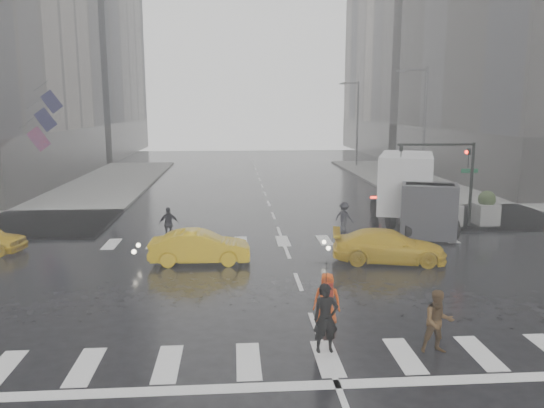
{
  "coord_description": "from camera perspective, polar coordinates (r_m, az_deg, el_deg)",
  "views": [
    {
      "loc": [
        -2.32,
        -18.36,
        6.26
      ],
      "look_at": [
        -0.81,
        2.0,
        2.53
      ],
      "focal_mm": 35.0,
      "sensor_mm": 36.0,
      "label": 1
    }
  ],
  "objects": [
    {
      "name": "flag_cluster",
      "position": [
        39.01,
        -23.6,
        8.59
      ],
      "size": [
        2.87,
        3.06,
        4.69
      ],
      "color": "#59595B",
      "rests_on": "ground"
    },
    {
      "name": "planter_west",
      "position": [
        28.64,
        14.84,
        -0.61
      ],
      "size": [
        1.1,
        1.1,
        1.8
      ],
      "color": "slate",
      "rests_on": "ground"
    },
    {
      "name": "planter_mid",
      "position": [
        29.35,
        18.54,
        -0.55
      ],
      "size": [
        1.1,
        1.1,
        1.8
      ],
      "color": "slate",
      "rests_on": "ground"
    },
    {
      "name": "pedestrian_black",
      "position": [
        13.78,
        5.85,
        -9.61
      ],
      "size": [
        1.02,
        1.04,
        2.43
      ],
      "rotation": [
        0.0,
        0.0,
        0.06
      ],
      "color": "black",
      "rests_on": "ground"
    },
    {
      "name": "pedestrian_far_a",
      "position": [
        25.66,
        -11.03,
        -2.11
      ],
      "size": [
        1.02,
        0.7,
        1.62
      ],
      "primitive_type": "imported",
      "rotation": [
        0.0,
        0.0,
        3.28
      ],
      "color": "black",
      "rests_on": "ground"
    },
    {
      "name": "taxi_mid",
      "position": [
        21.8,
        -7.76,
        -4.6
      ],
      "size": [
        4.08,
        1.47,
        1.34
      ],
      "primitive_type": "imported",
      "rotation": [
        0.0,
        0.0,
        1.56
      ],
      "color": "gold",
      "rests_on": "ground"
    },
    {
      "name": "street_lamp_near",
      "position": [
        38.7,
        15.86,
        8.02
      ],
      "size": [
        2.15,
        0.22,
        9.0
      ],
      "color": "#59595B",
      "rests_on": "ground"
    },
    {
      "name": "box_truck",
      "position": [
        28.79,
        14.77,
        1.54
      ],
      "size": [
        2.67,
        7.12,
        3.78
      ],
      "rotation": [
        0.0,
        0.0,
        -0.34
      ],
      "color": "silver",
      "rests_on": "ground"
    },
    {
      "name": "sidewalk_ne",
      "position": [
        42.43,
        26.78,
        0.85
      ],
      "size": [
        35.0,
        35.0,
        0.15
      ],
      "primitive_type": "cube",
      "color": "slate",
      "rests_on": "ground"
    },
    {
      "name": "taxi_rear",
      "position": [
        22.25,
        12.45,
        -4.46
      ],
      "size": [
        4.31,
        2.54,
        1.33
      ],
      "primitive_type": "imported",
      "rotation": [
        0.0,
        0.0,
        1.4
      ],
      "color": "gold",
      "rests_on": "ground"
    },
    {
      "name": "traffic_signal_pole",
      "position": [
        28.86,
        18.95,
        3.74
      ],
      "size": [
        4.45,
        0.42,
        4.5
      ],
      "color": "black",
      "rests_on": "ground"
    },
    {
      "name": "ground",
      "position": [
        19.53,
        2.85,
        -8.35
      ],
      "size": [
        120.0,
        120.0,
        0.0
      ],
      "primitive_type": "plane",
      "color": "black",
      "rests_on": "ground"
    },
    {
      "name": "street_lamp_far",
      "position": [
        57.9,
        9.05,
        8.93
      ],
      "size": [
        2.15,
        0.22,
        9.0
      ],
      "color": "#59595B",
      "rests_on": "ground"
    },
    {
      "name": "road_markings",
      "position": [
        19.53,
        2.85,
        -8.33
      ],
      "size": [
        18.0,
        48.0,
        0.01
      ],
      "primitive_type": null,
      "color": "silver",
      "rests_on": "ground"
    },
    {
      "name": "pedestrian_orange",
      "position": [
        15.58,
        5.92,
        -10.18
      ],
      "size": [
        0.88,
        0.67,
        1.6
      ],
      "rotation": [
        0.0,
        0.0,
        -0.23
      ],
      "color": "#CD420E",
      "rests_on": "ground"
    },
    {
      "name": "pedestrian_brown",
      "position": [
        14.57,
        17.44,
        -12.0
      ],
      "size": [
        0.83,
        0.65,
        1.67
      ],
      "primitive_type": "imported",
      "rotation": [
        0.0,
        0.0,
        -0.02
      ],
      "color": "#4C341B",
      "rests_on": "ground"
    },
    {
      "name": "planter_east",
      "position": [
        30.18,
        22.04,
        -0.48
      ],
      "size": [
        1.1,
        1.1,
        1.8
      ],
      "color": "slate",
      "rests_on": "ground"
    },
    {
      "name": "building_ne_far",
      "position": [
        81.3,
        19.33,
        16.87
      ],
      "size": [
        26.05,
        26.05,
        36.0
      ],
      "color": "gray",
      "rests_on": "ground"
    },
    {
      "name": "pedestrian_far_b",
      "position": [
        27.25,
        7.75,
        -1.39
      ],
      "size": [
        1.11,
        1.03,
        1.52
      ],
      "primitive_type": "imported",
      "rotation": [
        0.0,
        0.0,
        2.49
      ],
      "color": "black",
      "rests_on": "ground"
    }
  ]
}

